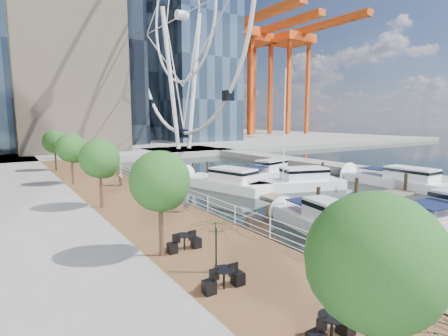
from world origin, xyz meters
name	(u,v)px	position (x,y,z in m)	size (l,w,h in m)	color
ground	(396,252)	(0.00, 0.00, 0.00)	(520.00, 520.00, 0.00)	black
boardwalk	(132,206)	(-9.00, 15.00, 0.50)	(6.00, 60.00, 1.00)	brown
seawall	(170,201)	(-6.00, 15.00, 0.50)	(0.25, 60.00, 1.00)	#595954
land_far	(64,141)	(0.00, 102.00, 0.50)	(200.00, 114.00, 1.00)	gray
breakwater	(336,168)	(20.00, 20.00, 0.50)	(4.00, 60.00, 1.00)	gray
pier	(184,151)	(14.00, 52.00, 0.50)	(14.00, 12.00, 1.00)	gray
railing	(168,188)	(-6.10, 15.00, 1.52)	(0.10, 60.00, 1.05)	white
floating_docks	(339,192)	(7.97, 9.98, 0.49)	(16.00, 34.00, 2.60)	#6D6051
ferris_wheel	(182,16)	(14.00, 52.00, 25.92)	(5.80, 45.60, 47.80)	white
port_cranes	(258,83)	(67.67, 95.67, 20.00)	(40.00, 52.00, 38.00)	#D84C14
street_trees	(100,159)	(-11.40, 14.00, 4.29)	(2.60, 42.60, 4.60)	#3F2B1C
cafe_tables	(271,300)	(-10.40, -2.00, 1.37)	(2.50, 13.70, 0.74)	black
pedestrian_near	(186,200)	(-7.20, 9.83, 1.78)	(0.57, 0.37, 1.56)	#4C5765
pedestrian_mid	(118,175)	(-8.16, 20.97, 1.93)	(0.90, 0.70, 1.85)	gray
pedestrian_far	(102,167)	(-7.83, 27.97, 1.78)	(0.92, 0.38, 1.57)	#2E3439
moored_yachts	(309,192)	(7.35, 12.95, 0.00)	(21.30, 33.04, 11.50)	white
cafe_seating	(341,316)	(-10.37, -4.53, 2.12)	(3.96, 11.88, 2.40)	#0F3718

